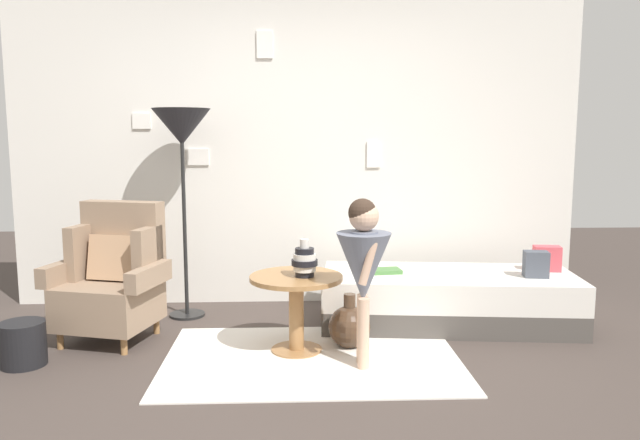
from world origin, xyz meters
TOP-DOWN VIEW (x-y plane):
  - ground_plane at (0.00, 0.00)m, footprint 12.00×12.00m
  - gallery_wall at (-0.00, 1.95)m, footprint 4.80×0.12m
  - rug at (0.08, 0.49)m, footprint 1.90×1.29m
  - armchair at (-1.32, 0.98)m, footprint 0.86×0.73m
  - daybed at (1.14, 1.20)m, footprint 1.97×0.99m
  - pillow_head at (1.92, 1.25)m, footprint 0.22×0.15m
  - pillow_mid at (1.75, 1.04)m, footprint 0.19×0.14m
  - side_table at (-0.02, 0.64)m, footprint 0.62×0.62m
  - vase_striped at (0.03, 0.61)m, footprint 0.17×0.17m
  - floor_lamp at (-0.90, 1.50)m, footprint 0.45×0.45m
  - person_child at (0.39, 0.35)m, footprint 0.34×0.34m
  - book_on_daybed at (0.67, 1.23)m, footprint 0.24×0.18m
  - demijohn_near at (0.34, 0.71)m, footprint 0.29×0.29m
  - magazine_basket at (-1.75, 0.46)m, footprint 0.28×0.28m

SIDE VIEW (x-z plane):
  - ground_plane at x=0.00m, z-range 0.00..0.00m
  - rug at x=0.08m, z-range 0.00..0.01m
  - magazine_basket at x=-1.75m, z-range 0.00..0.28m
  - demijohn_near at x=0.34m, z-range -0.04..0.34m
  - daybed at x=1.14m, z-range 0.00..0.40m
  - side_table at x=-0.02m, z-range 0.12..0.64m
  - book_on_daybed at x=0.67m, z-range 0.40..0.43m
  - armchair at x=-1.32m, z-range -0.05..0.92m
  - pillow_head at x=1.92m, z-range 0.40..0.59m
  - pillow_mid at x=1.75m, z-range 0.40..0.59m
  - vase_striped at x=0.03m, z-range 0.50..0.75m
  - person_child at x=0.39m, z-range 0.14..1.21m
  - gallery_wall at x=0.00m, z-range 0.00..2.60m
  - floor_lamp at x=-0.90m, z-range 0.63..2.28m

